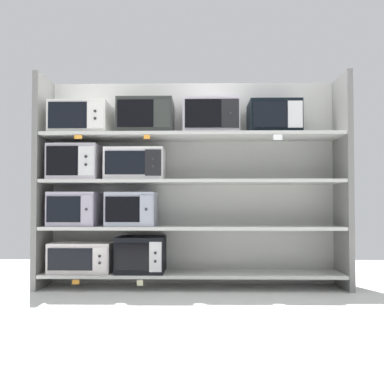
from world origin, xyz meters
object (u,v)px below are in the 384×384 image
(microwave_5, at_px, (136,165))
(microwave_1, at_px, (141,254))
(microwave_3, at_px, (132,209))
(microwave_8, at_px, (211,117))
(microwave_0, at_px, (82,257))
(microwave_4, at_px, (77,163))
(microwave_7, at_px, (146,118))
(microwave_6, at_px, (81,119))
(microwave_9, at_px, (274,118))
(microwave_2, at_px, (75,209))

(microwave_5, bearing_deg, microwave_1, 0.07)
(microwave_3, bearing_deg, microwave_5, -0.02)
(microwave_1, relative_size, microwave_8, 0.88)
(microwave_0, relative_size, microwave_3, 1.27)
(microwave_4, height_order, microwave_7, microwave_7)
(microwave_3, relative_size, microwave_8, 0.87)
(microwave_6, xyz_separation_m, microwave_9, (1.75, 0.00, 0.00))
(microwave_8, bearing_deg, microwave_9, 0.00)
(microwave_1, bearing_deg, microwave_0, -179.99)
(microwave_0, height_order, microwave_9, microwave_9)
(microwave_0, height_order, microwave_3, microwave_3)
(microwave_0, bearing_deg, microwave_6, -179.03)
(microwave_0, distance_m, microwave_1, 0.54)
(microwave_2, height_order, microwave_9, microwave_9)
(microwave_2, bearing_deg, microwave_6, -0.33)
(microwave_8, xyz_separation_m, microwave_9, (0.57, 0.00, -0.01))
(microwave_0, distance_m, microwave_4, 0.85)
(microwave_7, bearing_deg, microwave_9, -0.00)
(microwave_0, distance_m, microwave_7, 1.39)
(microwave_6, relative_size, microwave_7, 1.05)
(microwave_2, distance_m, microwave_4, 0.42)
(microwave_9, bearing_deg, microwave_3, 179.99)
(microwave_3, xyz_separation_m, microwave_4, (-0.51, -0.00, 0.42))
(microwave_1, xyz_separation_m, microwave_9, (1.20, -0.00, 1.23))
(microwave_3, distance_m, microwave_6, 0.94)
(microwave_2, relative_size, microwave_3, 0.97)
(microwave_1, xyz_separation_m, microwave_2, (-0.60, -0.00, 0.41))
(microwave_1, relative_size, microwave_7, 0.90)
(microwave_7, distance_m, microwave_8, 0.59)
(microwave_8, bearing_deg, microwave_1, 179.97)
(microwave_4, xyz_separation_m, microwave_9, (1.79, 0.00, 0.40))
(microwave_1, relative_size, microwave_3, 1.01)
(microwave_5, bearing_deg, microwave_2, -180.00)
(microwave_3, bearing_deg, microwave_9, -0.01)
(microwave_0, distance_m, microwave_5, 0.97)
(microwave_7, distance_m, microwave_9, 1.16)
(microwave_0, height_order, microwave_1, microwave_1)
(microwave_0, xyz_separation_m, microwave_9, (1.74, -0.00, 1.26))
(microwave_1, bearing_deg, microwave_6, -179.96)
(microwave_3, distance_m, microwave_9, 1.52)
(microwave_0, bearing_deg, microwave_1, 0.01)
(microwave_9, bearing_deg, microwave_1, 179.99)
(microwave_9, bearing_deg, microwave_8, -180.00)
(microwave_2, distance_m, microwave_6, 0.82)
(microwave_0, relative_size, microwave_7, 1.12)
(microwave_5, bearing_deg, microwave_6, -179.96)
(microwave_0, distance_m, microwave_9, 2.14)
(microwave_9, bearing_deg, microwave_7, 180.00)
(microwave_8, bearing_deg, microwave_6, -180.00)
(microwave_3, xyz_separation_m, microwave_9, (1.28, -0.00, 0.82))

